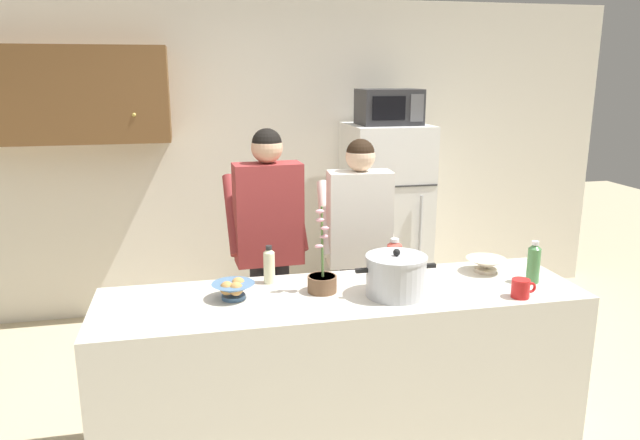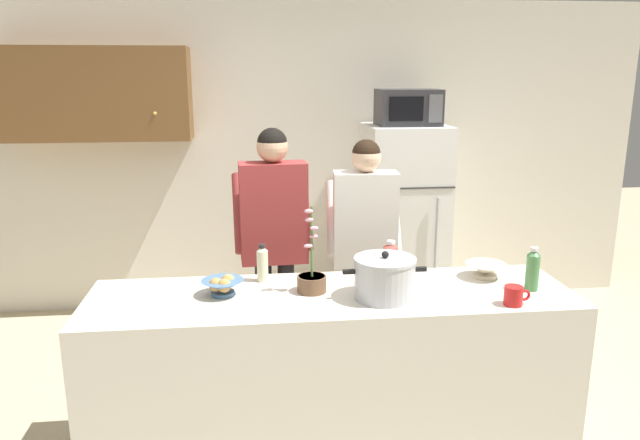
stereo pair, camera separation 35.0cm
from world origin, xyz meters
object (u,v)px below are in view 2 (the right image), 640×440
object	(u,v)px
person_near_pot	(274,226)
potted_orchid	(312,279)
person_by_sink	(365,233)
bottle_near_edge	(391,259)
bread_bowl	(223,286)
cooking_pot	(385,278)
coffee_mug	(514,296)
bottle_far_corner	(262,263)
bottle_mid_counter	(533,269)
microwave	(408,107)
empty_bowl	(486,270)
refrigerator	(403,223)

from	to	relation	value
person_near_pot	potted_orchid	size ratio (longest dim) A/B	3.76
person_by_sink	bottle_near_edge	xyz separation A→B (m)	(0.03, -0.61, 0.02)
bread_bowl	potted_orchid	distance (m)	0.45
cooking_pot	coffee_mug	xyz separation A→B (m)	(0.60, -0.16, -0.06)
person_near_pot	bread_bowl	size ratio (longest dim) A/B	7.82
person_by_sink	bottle_near_edge	world-z (taller)	person_by_sink
person_by_sink	cooking_pot	bearing A→B (deg)	-94.54
cooking_pot	bottle_near_edge	bearing A→B (deg)	72.13
bottle_far_corner	bottle_mid_counter	bearing A→B (deg)	-11.94
bread_bowl	bottle_far_corner	size ratio (longest dim) A/B	1.04
cooking_pot	microwave	bearing A→B (deg)	72.87
microwave	empty_bowl	bearing A→B (deg)	-89.09
person_by_sink	bottle_mid_counter	bearing A→B (deg)	-52.33
cooking_pot	bottle_mid_counter	distance (m)	0.78
person_near_pot	bottle_far_corner	bearing A→B (deg)	-97.17
microwave	bottle_far_corner	bearing A→B (deg)	-126.59
refrigerator	person_by_sink	world-z (taller)	person_by_sink
microwave	bottle_near_edge	xyz separation A→B (m)	(-0.48, -1.59, -0.73)
person_near_pot	cooking_pot	size ratio (longest dim) A/B	4.01
refrigerator	cooking_pot	distance (m)	2.04
bottle_near_edge	potted_orchid	distance (m)	0.50
refrigerator	bottle_far_corner	world-z (taller)	refrigerator
cooking_pot	person_near_pot	bearing A→B (deg)	117.45
microwave	person_near_pot	xyz separation A→B (m)	(-1.10, -0.93, -0.69)
person_by_sink	empty_bowl	size ratio (longest dim) A/B	7.18
microwave	coffee_mug	distance (m)	2.22
empty_bowl	bottle_far_corner	world-z (taller)	bottle_far_corner
refrigerator	bottle_mid_counter	xyz separation A→B (m)	(0.19, -1.91, 0.23)
person_near_pot	bottle_mid_counter	world-z (taller)	person_near_pot
microwave	bottle_near_edge	distance (m)	1.81
bottle_far_corner	cooking_pot	bearing A→B (deg)	-27.78
refrigerator	potted_orchid	xyz separation A→B (m)	(-0.94, -1.81, 0.19)
cooking_pot	empty_bowl	world-z (taller)	cooking_pot
person_by_sink	potted_orchid	distance (m)	0.92
potted_orchid	person_near_pot	bearing A→B (deg)	100.65
bottle_far_corner	person_near_pot	bearing A→B (deg)	82.83
empty_bowl	bottle_far_corner	xyz separation A→B (m)	(-1.21, 0.08, 0.05)
person_near_pot	bread_bowl	world-z (taller)	person_near_pot
person_by_sink	potted_orchid	size ratio (longest dim) A/B	3.60
bottle_mid_counter	person_near_pot	bearing A→B (deg)	143.29
bread_bowl	empty_bowl	bearing A→B (deg)	4.44
bottle_mid_counter	bottle_far_corner	xyz separation A→B (m)	(-1.38, 0.29, -0.01)
bottle_near_edge	empty_bowl	bearing A→B (deg)	-10.58
refrigerator	microwave	xyz separation A→B (m)	(0.00, -0.02, 0.94)
potted_orchid	bottle_mid_counter	bearing A→B (deg)	-5.19
microwave	potted_orchid	world-z (taller)	microwave
empty_bowl	person_by_sink	bearing A→B (deg)	127.67
coffee_mug	bottle_far_corner	distance (m)	1.29
coffee_mug	bread_bowl	distance (m)	1.43
person_near_pot	bread_bowl	bearing A→B (deg)	-108.51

